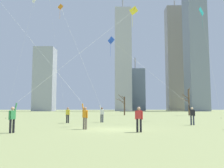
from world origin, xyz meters
The scene contains 17 objects.
ground_plane centered at (0.00, 0.00, 0.00)m, with size 400.00×400.00×0.00m, color #848E56.
kite_flyer_far_back_blue centered at (6.20, 4.93, 2.04)m, with size 8.05×4.08×9.43m.
kite_flyer_foreground_left_orange centered at (-1.73, 8.59, 2.27)m, with size 5.60×1.42×13.83m.
kite_flyer_foreground_right_purple centered at (-3.77, 0.90, 2.95)m, with size 14.31×7.49×17.78m.
kite_flyer_midfield_left_yellow centered at (-5.43, -1.86, 1.98)m, with size 8.86×7.09×11.09m.
bystander_far_off_by_trees centered at (-4.70, 7.43, 0.90)m, with size 0.45×0.34×1.62m.
bystander_watching_nearby centered at (1.63, -2.10, 0.90)m, with size 0.49×0.29×1.62m.
distant_kite_drifting_right_teal centered at (12.12, 13.65, 13.57)m, with size 4.90×5.75×15.08m.
distant_kite_low_near_trees_red centered at (-11.86, 26.68, 20.42)m, with size 3.52×3.76×23.44m.
distant_kite_high_overhead_white centered at (-12.70, 18.09, 15.68)m, with size 4.41×1.13×18.50m.
bare_tree_leftmost centered at (2.46, 34.12, 2.26)m, with size 1.88×1.34×4.46m.
bare_tree_center centered at (16.08, 33.22, 2.97)m, with size 1.92×1.29×5.80m.
skyline_squat_block centered at (13.65, 123.08, 12.06)m, with size 10.25×11.99×31.45m.
skyline_slender_spire centered at (-34.05, 102.51, 15.95)m, with size 9.93×9.15×31.91m.
skyline_mid_tower_left centered at (41.60, 100.05, 30.59)m, with size 9.04×11.38×61.18m.
skyline_mid_tower_right centered at (5.80, 109.61, 27.40)m, with size 8.63×11.17×61.16m.
skyline_short_annex centered at (37.54, 121.26, 30.72)m, with size 11.08×7.78×65.96m.
Camera 1 is at (-0.10, -17.65, 1.54)m, focal length 38.54 mm.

